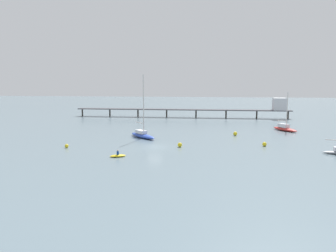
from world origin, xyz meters
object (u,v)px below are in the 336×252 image
at_px(sailboat_red, 285,128).
at_px(sailboat_blue, 142,134).
at_px(pier, 223,107).
at_px(dinghy_yellow, 118,156).
at_px(mooring_buoy_outer, 67,146).
at_px(mooring_buoy_far, 235,134).
at_px(mooring_buoy_near, 264,144).
at_px(mooring_buoy_mid, 180,145).

distance_m(sailboat_red, sailboat_blue, 35.35).
height_order(pier, sailboat_blue, sailboat_blue).
bearing_deg(dinghy_yellow, pier, 72.93).
xyz_separation_m(sailboat_blue, mooring_buoy_outer, (-11.34, -12.49, -0.46)).
distance_m(sailboat_red, dinghy_yellow, 46.02).
xyz_separation_m(mooring_buoy_far, mooring_buoy_outer, (-31.19, -17.91, -0.10)).
height_order(sailboat_blue, mooring_buoy_near, sailboat_blue).
relative_size(sailboat_red, mooring_buoy_near, 11.90).
distance_m(mooring_buoy_far, mooring_buoy_mid, 18.15).
relative_size(sailboat_blue, mooring_buoy_near, 17.07).
bearing_deg(mooring_buoy_far, mooring_buoy_mid, -127.01).
xyz_separation_m(dinghy_yellow, mooring_buoy_mid, (9.01, 9.22, 0.20)).
bearing_deg(mooring_buoy_far, dinghy_yellow, -130.06).
relative_size(dinghy_yellow, mooring_buoy_outer, 4.05).
height_order(mooring_buoy_mid, mooring_buoy_near, mooring_buoy_mid).
distance_m(sailboat_red, mooring_buoy_mid, 33.13).
height_order(sailboat_blue, mooring_buoy_outer, sailboat_blue).
xyz_separation_m(mooring_buoy_mid, mooring_buoy_outer, (-20.26, -3.42, -0.07)).
bearing_deg(sailboat_red, pier, 117.25).
bearing_deg(mooring_buoy_mid, mooring_buoy_near, 10.48).
relative_size(mooring_buoy_far, mooring_buoy_near, 1.13).
height_order(pier, mooring_buoy_outer, pier).
bearing_deg(sailboat_blue, mooring_buoy_outer, -132.25).
relative_size(mooring_buoy_outer, mooring_buoy_near, 0.87).
relative_size(mooring_buoy_mid, mooring_buoy_near, 1.05).
distance_m(mooring_buoy_far, mooring_buoy_outer, 35.96).
height_order(pier, mooring_buoy_mid, pier).
relative_size(pier, mooring_buoy_near, 90.71).
bearing_deg(mooring_buoy_near, sailboat_red, 69.13).
bearing_deg(pier, sailboat_red, -62.75).
relative_size(mooring_buoy_far, mooring_buoy_outer, 1.30).
distance_m(sailboat_blue, mooring_buoy_far, 20.57).
distance_m(sailboat_blue, dinghy_yellow, 18.30).
distance_m(dinghy_yellow, mooring_buoy_far, 30.98).
relative_size(pier, mooring_buoy_outer, 104.29).
distance_m(pier, mooring_buoy_outer, 61.74).
height_order(dinghy_yellow, mooring_buoy_outer, dinghy_yellow).
bearing_deg(mooring_buoy_mid, pier, 79.52).
bearing_deg(mooring_buoy_near, mooring_buoy_far, 111.46).
bearing_deg(mooring_buoy_far, mooring_buoy_outer, -150.14).
bearing_deg(sailboat_red, mooring_buoy_outer, -148.33).
xyz_separation_m(pier, mooring_buoy_near, (6.13, -47.79, -3.10)).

